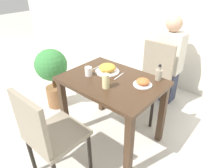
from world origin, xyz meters
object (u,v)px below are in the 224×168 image
at_px(sauce_bottle, 159,74).
at_px(drink_cup, 88,71).
at_px(chair_near, 48,133).
at_px(chair_far, 152,76).
at_px(food_plate, 107,69).
at_px(person_figure, 169,61).
at_px(juice_glass, 106,81).
at_px(potted_plant_left, 52,72).
at_px(side_plate, 143,82).

bearing_deg(sauce_bottle, drink_cup, -147.44).
distance_m(chair_near, chair_far, 1.39).
xyz_separation_m(chair_far, food_plate, (-0.21, -0.58, 0.25)).
relative_size(food_plate, drink_cup, 2.80).
distance_m(chair_near, person_figure, 1.79).
bearing_deg(juice_glass, chair_far, 89.07).
relative_size(chair_far, food_plate, 3.67).
bearing_deg(potted_plant_left, chair_far, 34.29).
distance_m(chair_far, potted_plant_left, 1.25).
distance_m(side_plate, drink_cup, 0.54).
height_order(chair_near, chair_far, same).
height_order(chair_near, side_plate, chair_near).
bearing_deg(sauce_bottle, juice_glass, -123.19).
xyz_separation_m(food_plate, potted_plant_left, (-0.82, -0.13, -0.25)).
relative_size(food_plate, person_figure, 0.21).
bearing_deg(person_figure, chair_near, -94.56).
height_order(juice_glass, potted_plant_left, juice_glass).
bearing_deg(chair_near, sauce_bottle, -112.09).
bearing_deg(food_plate, potted_plant_left, -171.33).
xyz_separation_m(food_plate, side_plate, (0.42, 0.00, -0.01)).
bearing_deg(chair_near, potted_plant_left, -36.96).
bearing_deg(drink_cup, person_figure, 74.95).
distance_m(chair_near, drink_cup, 0.70).
relative_size(side_plate, person_figure, 0.15).
relative_size(drink_cup, potted_plant_left, 0.11).
relative_size(food_plate, sauce_bottle, 1.52).
xyz_separation_m(side_plate, potted_plant_left, (-1.25, -0.13, -0.24)).
xyz_separation_m(drink_cup, potted_plant_left, (-0.73, 0.05, -0.26)).
xyz_separation_m(chair_near, chair_far, (0.13, 1.38, 0.00)).
bearing_deg(side_plate, chair_near, -113.17).
bearing_deg(person_figure, chair_far, -91.26).
height_order(chair_near, drink_cup, chair_near).
bearing_deg(food_plate, chair_far, 70.11).
bearing_deg(side_plate, juice_glass, -132.37).
relative_size(drink_cup, person_figure, 0.08).
xyz_separation_m(food_plate, person_figure, (0.22, 0.98, -0.18)).
xyz_separation_m(chair_far, drink_cup, (-0.30, -0.75, 0.25)).
bearing_deg(juice_glass, chair_near, -102.08).
relative_size(chair_near, chair_far, 1.00).
bearing_deg(potted_plant_left, drink_cup, -3.90).
bearing_deg(juice_glass, food_plate, 128.90).
height_order(chair_far, person_figure, person_figure).
relative_size(juice_glass, potted_plant_left, 0.16).
bearing_deg(sauce_bottle, food_plate, -158.47).
bearing_deg(sauce_bottle, person_figure, 108.28).
height_order(side_plate, sauce_bottle, sauce_bottle).
height_order(food_plate, side_plate, food_plate).
xyz_separation_m(chair_far, person_figure, (0.01, 0.40, 0.07)).
height_order(food_plate, juice_glass, juice_glass).
bearing_deg(person_figure, food_plate, -102.59).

